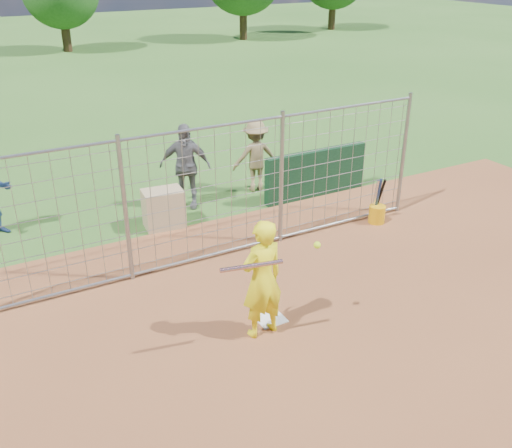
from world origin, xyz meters
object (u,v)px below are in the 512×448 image
bystander_b (185,166)px  equipment_bin (164,209)px  bystander_c (256,156)px  batter (262,279)px  bucket_with_bats (377,212)px

bystander_b → equipment_bin: size_ratio=2.37×
bystander_c → bystander_b: bearing=14.8°
batter → bystander_c: 5.68m
bystander_c → bucket_with_bats: (1.35, -2.83, -0.60)m
batter → equipment_bin: 4.20m
bystander_b → batter: bearing=-68.8°
bystander_b → bystander_c: bearing=34.4°
batter → bucket_with_bats: 4.61m
equipment_bin → bucket_with_bats: 4.44m
batter → bystander_c: bearing=-122.5°
batter → equipment_bin: size_ratio=2.32×
bystander_b → bystander_c: bystander_b is taller
bystander_b → bystander_c: size_ratio=1.12×
bucket_with_bats → bystander_b: bearing=139.4°
batter → equipment_bin: (0.02, 4.17, -0.53)m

